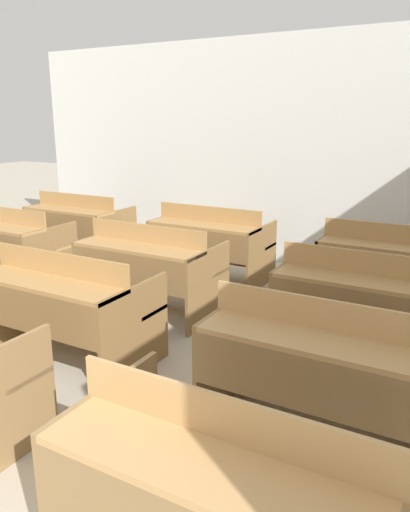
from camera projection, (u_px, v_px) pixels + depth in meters
wall_back at (264, 153)px, 6.15m from camera, size 7.00×0.06×2.72m
bench_front_right at (227, 488)px, 1.84m from camera, size 1.25×0.76×0.84m
bench_second_center at (65, 303)px, 3.67m from camera, size 1.25×0.76×0.84m
bench_second_right at (320, 364)px, 2.77m from camera, size 1.25×0.76×0.84m
bench_third_left at (8, 242)px, 5.50m from camera, size 1.25×0.76×0.84m
bench_third_center at (149, 266)px, 4.62m from camera, size 1.25×0.76×0.84m
bench_third_right at (363, 301)px, 3.71m from camera, size 1.25×0.76×0.84m
bench_back_left at (78, 224)px, 6.44m from camera, size 1.25×0.76×0.84m
bench_back_center at (210, 241)px, 5.55m from camera, size 1.25×0.76×0.84m
bench_back_right at (390, 265)px, 4.65m from camera, size 1.25×0.76×0.84m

